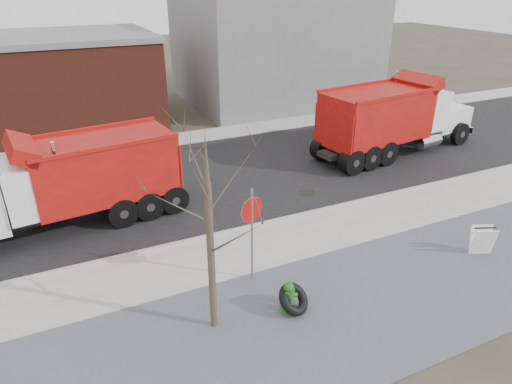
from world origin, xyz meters
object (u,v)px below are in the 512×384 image
stop_sign (252,220)px  sandwich_board (482,241)px  truck_tire (294,299)px  dump_truck_red_b (74,179)px  fire_hydrant (289,298)px  dump_truck_red_a (394,116)px

stop_sign → sandwich_board: bearing=-10.4°
stop_sign → sandwich_board: size_ratio=3.05×
truck_tire → dump_truck_red_b: 8.82m
truck_tire → fire_hydrant: bearing=149.5°
sandwich_board → dump_truck_red_b: (-11.35, 7.55, 1.25)m
truck_tire → stop_sign: bearing=103.0°
stop_sign → dump_truck_red_b: dump_truck_red_b is taller
stop_sign → fire_hydrant: bearing=-75.9°
truck_tire → dump_truck_red_a: (10.33, 8.49, 1.50)m
dump_truck_red_a → dump_truck_red_b: dump_truck_red_a is taller
truck_tire → sandwich_board: bearing=-1.1°
sandwich_board → dump_truck_red_a: (3.54, 8.63, 1.39)m
stop_sign → sandwich_board: (7.19, -1.88, -1.49)m
dump_truck_red_a → dump_truck_red_b: bearing=176.7°
sandwich_board → truck_tire: bearing=-158.7°
stop_sign → dump_truck_red_b: bearing=130.5°
truck_tire → dump_truck_red_a: 13.46m
dump_truck_red_a → dump_truck_red_b: 14.93m
stop_sign → sandwich_board: 7.58m
fire_hydrant → truck_tire: fire_hydrant is taller
fire_hydrant → sandwich_board: sandwich_board is taller
fire_hydrant → stop_sign: stop_sign is taller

